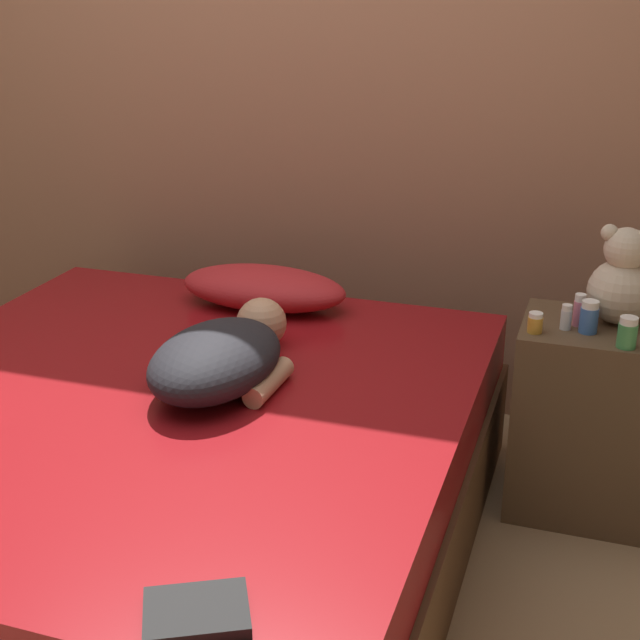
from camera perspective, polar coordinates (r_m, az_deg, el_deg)
ground_plane at (r=2.72m, az=-9.80°, el=-14.23°), size 12.00×12.00×0.00m
wall_back at (r=3.33m, az=-1.24°, el=16.69°), size 8.00×0.06×2.60m
bed at (r=2.59m, az=-10.15°, el=-9.74°), size 1.70×1.85×0.50m
nightstand at (r=2.85m, az=16.91°, el=-6.08°), size 0.45×0.36×0.61m
pillow at (r=3.03m, az=-3.64°, el=2.07°), size 0.58×0.28×0.14m
person_lying at (r=2.47m, az=-6.24°, el=-2.28°), size 0.35×0.64×0.17m
teddy_bear at (r=2.73m, az=18.76°, el=2.36°), size 0.19×0.19×0.29m
bottle_clear at (r=2.66m, az=15.48°, el=0.17°), size 0.03×0.03×0.07m
bottle_blue at (r=2.65m, az=16.84°, el=0.18°), size 0.05×0.05×0.10m
bottle_green at (r=2.58m, az=19.08°, el=-0.78°), size 0.05×0.05×0.09m
bottle_amber at (r=2.62m, az=13.61°, el=-0.18°), size 0.04×0.04×0.06m
bottle_pink at (r=2.70m, az=16.26°, el=0.60°), size 0.03×0.03×0.10m
book at (r=1.67m, az=-7.92°, el=-18.06°), size 0.23×0.21×0.02m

